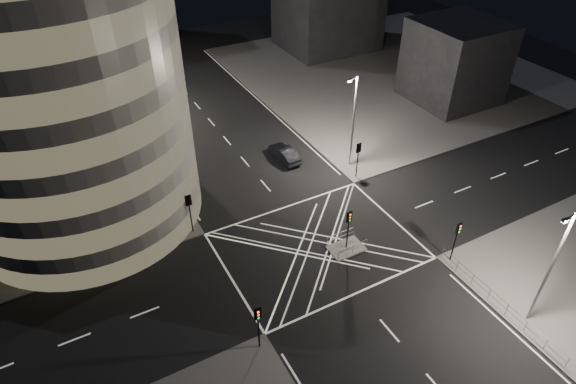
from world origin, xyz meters
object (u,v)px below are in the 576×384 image
traffic_signal_fr (358,154)px  sedan (284,153)px  street_lamp_right_near (551,266)px  central_island (346,248)px  traffic_signal_island (349,223)px  traffic_signal_fl (189,207)px  traffic_signal_nl (258,321)px  street_lamp_left_far (114,80)px  street_lamp_right_far (353,120)px  street_lamp_left_near (159,154)px  traffic_signal_nr (457,235)px

traffic_signal_fr → sedan: traffic_signal_fr is taller
street_lamp_right_near → central_island: bearing=120.7°
traffic_signal_island → traffic_signal_fl: bearing=142.5°
central_island → sedan: (1.98, 14.87, 0.68)m
traffic_signal_nl → traffic_signal_fr: (17.60, 13.60, 0.00)m
street_lamp_left_far → street_lamp_right_far: 28.23m
central_island → street_lamp_left_near: size_ratio=0.30×
central_island → traffic_signal_nl: bearing=-153.9°
traffic_signal_island → street_lamp_left_far: 33.61m
traffic_signal_island → street_lamp_left_far: street_lamp_left_far is taller
traffic_signal_fl → street_lamp_left_far: (-0.64, 23.20, 2.63)m
traffic_signal_nl → street_lamp_left_near: 18.99m
street_lamp_left_far → traffic_signal_nl: bearing=-89.0°
central_island → traffic_signal_fl: traffic_signal_fl is taller
central_island → street_lamp_left_near: 18.52m
street_lamp_left_near → street_lamp_right_far: same height
street_lamp_left_near → street_lamp_right_near: size_ratio=1.00×
traffic_signal_island → sedan: 15.15m
traffic_signal_fl → traffic_signal_nl: 13.60m
sedan → traffic_signal_fl: bearing=24.6°
traffic_signal_island → street_lamp_left_near: size_ratio=0.40×
traffic_signal_fl → traffic_signal_island: (10.80, -8.30, 0.00)m
traffic_signal_fr → street_lamp_right_near: bearing=-88.2°
traffic_signal_nl → traffic_signal_island: (10.80, 5.30, 0.00)m
traffic_signal_fr → street_lamp_right_far: size_ratio=0.40×
traffic_signal_island → street_lamp_left_far: (-11.44, 31.50, 2.63)m
street_lamp_left_far → central_island: bearing=-70.0°
street_lamp_left_near → street_lamp_left_far: (0.00, 18.00, 0.00)m
street_lamp_left_far → street_lamp_right_near: 47.88m
street_lamp_right_far → sedan: (-5.46, 4.37, -4.78)m
traffic_signal_nr → traffic_signal_island: same height
traffic_signal_nr → street_lamp_right_near: size_ratio=0.40×
traffic_signal_island → street_lamp_left_near: 17.89m
street_lamp_left_near → street_lamp_right_near: same height
traffic_signal_nl → street_lamp_left_far: 36.90m
street_lamp_left_near → sedan: size_ratio=2.17×
traffic_signal_fl → traffic_signal_island: size_ratio=1.00×
traffic_signal_island → traffic_signal_nl: bearing=-153.9°
central_island → street_lamp_left_far: (-11.44, 31.50, 5.47)m
street_lamp_left_far → street_lamp_left_near: bearing=-90.0°
traffic_signal_nr → sedan: traffic_signal_nr is taller
central_island → traffic_signal_island: traffic_signal_island is taller
traffic_signal_fl → sedan: (12.78, 6.57, -2.15)m
traffic_signal_fr → street_lamp_right_near: size_ratio=0.40×
street_lamp_left_near → street_lamp_left_far: bearing=90.0°
traffic_signal_nl → street_lamp_left_near: (-0.64, 18.80, 2.63)m
traffic_signal_nl → traffic_signal_island: same height
traffic_signal_nr → street_lamp_right_near: 7.69m
traffic_signal_fl → street_lamp_left_near: size_ratio=0.40×
street_lamp_left_near → street_lamp_right_far: (18.87, -3.00, 0.00)m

